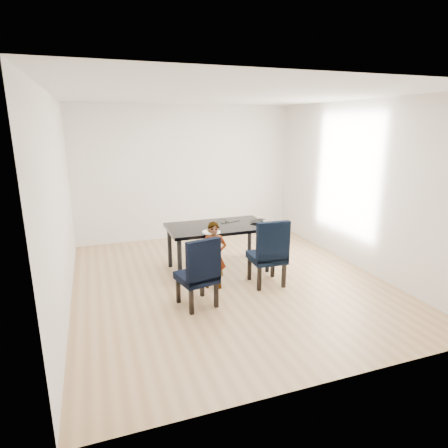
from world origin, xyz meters
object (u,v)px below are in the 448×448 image
object	(u,v)px
dining_table	(218,248)
child	(214,256)
laptop	(256,221)
chair_left	(197,271)
plate	(211,232)
chair_right	(267,252)

from	to	relation	value
dining_table	child	distance (m)	0.72
laptop	child	bearing A→B (deg)	3.61
chair_left	plate	xyz separation A→B (m)	(0.44, 0.75, 0.28)
dining_table	chair_right	size ratio (longest dim) A/B	1.58
chair_right	child	bearing A→B (deg)	173.59
plate	laptop	bearing A→B (deg)	22.74
dining_table	chair_right	bearing A→B (deg)	-57.28
chair_left	chair_right	xyz separation A→B (m)	(1.16, 0.32, 0.03)
dining_table	chair_right	xyz separation A→B (m)	(0.50, -0.78, 0.13)
plate	chair_left	bearing A→B (deg)	-120.49
dining_table	child	size ratio (longest dim) A/B	1.62
chair_right	plate	xyz separation A→B (m)	(-0.72, 0.43, 0.25)
child	laptop	distance (m)	1.20
plate	laptop	distance (m)	0.97
chair_left	child	world-z (taller)	child
chair_left	child	bearing A→B (deg)	36.67
dining_table	child	xyz separation A→B (m)	(-0.27, -0.65, 0.12)
child	laptop	size ratio (longest dim) A/B	3.08
child	chair_right	bearing A→B (deg)	12.76
chair_left	chair_right	world-z (taller)	chair_right
dining_table	laptop	world-z (taller)	laptop
chair_right	chair_left	bearing A→B (deg)	-161.61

